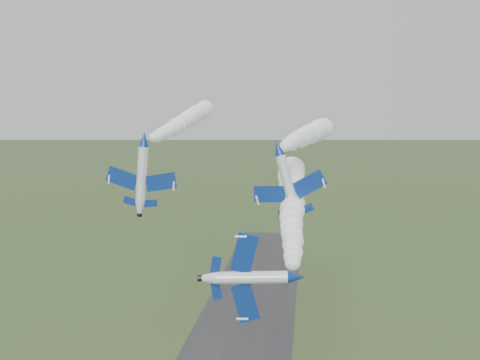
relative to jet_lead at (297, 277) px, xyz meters
name	(u,v)px	position (x,y,z in m)	size (l,w,h in m)	color
jet_lead	(297,277)	(0.00, 0.00, 0.00)	(3.04, 11.33, 9.34)	white
smoke_trail_jet_lead	(292,201)	(-1.60, 32.68, 2.62)	(5.29, 60.55, 5.29)	white
jet_pair_left	(144,139)	(-25.55, 29.93, 12.66)	(11.58, 14.00, 3.50)	white
smoke_trail_jet_pair_left	(187,120)	(-27.71, 70.32, 15.17)	(5.09, 73.44, 5.09)	white
jet_pair_right	(278,148)	(-3.76, 28.75, 11.50)	(11.25, 13.90, 4.32)	white
smoke_trail_jet_pair_right	(307,135)	(0.55, 59.07, 12.18)	(5.06, 53.95, 5.06)	white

